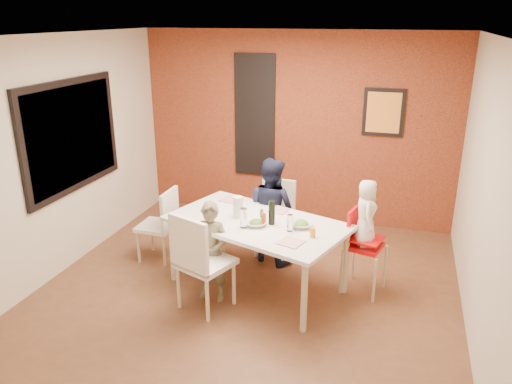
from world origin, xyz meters
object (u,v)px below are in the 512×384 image
(child_far, at_px, (271,210))
(paper_towel_roll, at_px, (238,207))
(child_near, at_px, (211,252))
(toddler, at_px, (366,213))
(dining_table, at_px, (257,227))
(chair_near, at_px, (199,258))
(chair_far, at_px, (276,213))
(high_chair, at_px, (362,243))
(wine_bottle, at_px, (272,213))
(chair_left, at_px, (162,221))

(child_far, height_order, paper_towel_roll, child_far)
(child_near, bearing_deg, toddler, 21.32)
(dining_table, xyz_separation_m, child_far, (-0.03, 0.68, -0.06))
(chair_near, distance_m, chair_far, 1.61)
(high_chair, relative_size, child_far, 0.72)
(chair_far, distance_m, toddler, 1.39)
(child_far, relative_size, toddler, 1.80)
(wine_bottle, bearing_deg, dining_table, 170.01)
(paper_towel_roll, bearing_deg, child_far, 72.67)
(toddler, xyz_separation_m, paper_towel_roll, (-1.35, -0.21, -0.01))
(chair_far, bearing_deg, toddler, -27.74)
(toddler, bearing_deg, paper_towel_roll, 86.57)
(child_near, distance_m, paper_towel_roll, 0.58)
(paper_towel_roll, bearing_deg, dining_table, -10.33)
(child_near, height_order, child_far, child_far)
(wine_bottle, xyz_separation_m, paper_towel_roll, (-0.40, 0.07, -0.01))
(chair_left, bearing_deg, wine_bottle, 77.80)
(wine_bottle, bearing_deg, chair_far, 101.77)
(chair_left, bearing_deg, child_near, 53.49)
(chair_left, distance_m, child_near, 1.13)
(paper_towel_roll, bearing_deg, chair_left, 167.05)
(dining_table, relative_size, toddler, 2.92)
(chair_near, xyz_separation_m, wine_bottle, (0.59, 0.61, 0.32))
(chair_near, distance_m, toddler, 1.81)
(dining_table, xyz_separation_m, child_near, (-0.38, -0.39, -0.17))
(chair_left, xyz_separation_m, toddler, (2.42, -0.04, 0.41))
(chair_far, xyz_separation_m, paper_towel_roll, (-0.20, -0.88, 0.38))
(chair_left, bearing_deg, high_chair, 89.36)
(child_near, bearing_deg, wine_bottle, 31.23)
(chair_near, relative_size, high_chair, 1.13)
(high_chair, height_order, paper_towel_roll, paper_towel_roll)
(wine_bottle, bearing_deg, high_chair, 17.34)
(chair_left, distance_m, wine_bottle, 1.55)
(chair_far, relative_size, child_near, 0.86)
(chair_far, bearing_deg, chair_left, -150.74)
(chair_far, bearing_deg, high_chair, -27.85)
(high_chair, distance_m, child_far, 1.21)
(chair_near, relative_size, toddler, 1.46)
(dining_table, height_order, chair_left, chair_left)
(child_far, xyz_separation_m, paper_towel_roll, (-0.20, -0.64, 0.25))
(wine_bottle, distance_m, paper_towel_roll, 0.41)
(child_far, xyz_separation_m, wine_bottle, (0.20, -0.71, 0.26))
(chair_near, bearing_deg, toddler, -129.22)
(chair_far, xyz_separation_m, wine_bottle, (0.20, -0.95, 0.39))
(chair_far, height_order, paper_towel_roll, paper_towel_roll)
(dining_table, bearing_deg, high_chair, 13.26)
(chair_near, relative_size, paper_towel_roll, 4.43)
(chair_near, xyz_separation_m, high_chair, (1.52, 0.90, -0.03))
(paper_towel_roll, bearing_deg, toddler, 8.72)
(chair_far, bearing_deg, paper_towel_roll, -100.34)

